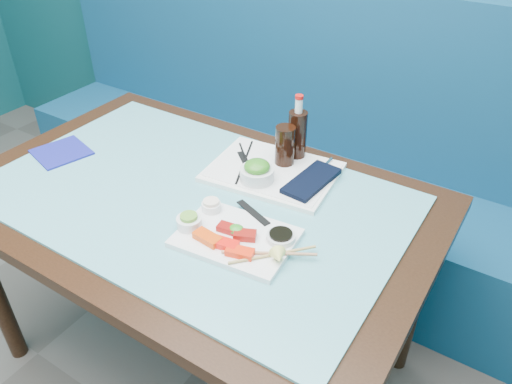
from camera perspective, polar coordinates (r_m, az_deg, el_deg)
The scene contains 34 objects.
booth_bench at distance 2.28m, azimuth 6.68°, elevation 2.09°, with size 3.00×0.56×1.17m.
dining_table at distance 1.53m, azimuth -7.06°, elevation -3.10°, with size 1.40×0.90×0.75m.
glass_top at distance 1.48m, azimuth -7.30°, elevation -0.45°, with size 1.22×0.76×0.01m, color #5AA9B5.
sashimi_plate at distance 1.30m, azimuth -2.30°, elevation -5.26°, with size 0.30×0.21×0.02m, color white.
salmon_left at distance 1.28m, azimuth -5.57°, elevation -5.23°, with size 0.08×0.04×0.02m, color #E94309.
salmon_mid at distance 1.26m, azimuth -3.61°, elevation -5.93°, with size 0.07×0.03×0.02m, color #FF140A.
salmon_right at distance 1.23m, azimuth -1.85°, elevation -6.89°, with size 0.07×0.03×0.02m, color #FF290A.
tuna_left at distance 1.31m, azimuth -3.28°, elevation -4.14°, with size 0.05×0.03×0.02m, color maroon.
tuna_right at distance 1.28m, azimuth -1.27°, elevation -4.96°, with size 0.06×0.03×0.02m, color maroon.
seaweed_garnish at distance 1.30m, azimuth -2.25°, elevation -4.30°, with size 0.04×0.04×0.02m, color #2D8A20.
ramekin_wasabi at distance 1.33m, azimuth -7.64°, elevation -3.44°, with size 0.07×0.07×0.03m, color white.
wasabi_fill at distance 1.32m, azimuth -7.70°, elevation -2.80°, with size 0.05×0.05×0.01m, color #63A133.
ramekin_ginger at distance 1.38m, azimuth -5.13°, elevation -1.66°, with size 0.05×0.05×0.02m, color white.
ginger_fill at distance 1.37m, azimuth -5.16°, elevation -1.13°, with size 0.04×0.04×0.01m, color #F9E5CC.
soy_dish at distance 1.28m, azimuth 2.85°, elevation -5.16°, with size 0.08×0.08×0.02m, color silver.
soy_fill at distance 1.27m, azimuth 2.86°, elevation -4.81°, with size 0.06×0.06×0.01m, color black.
lemon_wedge at distance 1.20m, azimuth 2.58°, elevation -7.40°, with size 0.04×0.04×0.03m, color #EEE870.
chopstick_sleeve at distance 1.37m, azimuth -0.33°, elevation -2.35°, with size 0.13×0.02×0.00m, color black.
wooden_chopstick_a at distance 1.24m, azimuth 1.52°, elevation -7.00°, with size 0.01×0.01×0.24m, color #B57955.
wooden_chopstick_b at distance 1.23m, azimuth 1.91°, elevation -7.17°, with size 0.01×0.01×0.23m, color tan.
serving_tray at distance 1.56m, azimuth 1.91°, elevation 2.31°, with size 0.39×0.29×0.01m, color white.
paper_placemat at distance 1.55m, azimuth 1.92°, elevation 2.57°, with size 0.37×0.26×0.00m, color white.
seaweed_bowl at distance 1.49m, azimuth 0.12°, elevation 2.01°, with size 0.10×0.10×0.04m, color silver.
seaweed_salad at distance 1.48m, azimuth 0.12°, elevation 2.93°, with size 0.08×0.08×0.04m, color #317E1D.
cola_glass at distance 1.56m, azimuth 3.33°, elevation 5.32°, with size 0.06×0.06×0.13m, color black.
navy_pouch at distance 1.50m, azimuth 6.36°, elevation 1.28°, with size 0.09×0.21×0.02m, color black.
fork at distance 1.58m, azimuth 7.91°, elevation 3.05°, with size 0.01×0.01×0.09m, color silver.
black_chopstick_a at distance 1.59m, azimuth -1.33°, elevation 3.51°, with size 0.01×0.01×0.26m, color black.
black_chopstick_b at distance 1.59m, azimuth -1.09°, elevation 3.42°, with size 0.01×0.01×0.25m, color black.
tray_sleeve at distance 1.59m, azimuth -1.21°, elevation 3.42°, with size 0.02×0.13×0.00m, color black.
cola_bottle_body at distance 1.60m, azimuth 4.73°, elevation 6.32°, with size 0.06×0.06×0.17m, color black.
cola_bottle_neck at distance 1.55m, azimuth 4.92°, elevation 9.81°, with size 0.02×0.02×0.05m, color white.
cola_bottle_cap at distance 1.54m, azimuth 4.97°, elevation 10.77°, with size 0.03×0.03×0.01m, color red.
blue_napkin at distance 1.79m, azimuth -21.35°, elevation 4.26°, with size 0.16×0.16×0.01m, color navy.
Camera 1 is at (0.80, 0.54, 1.61)m, focal length 35.00 mm.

